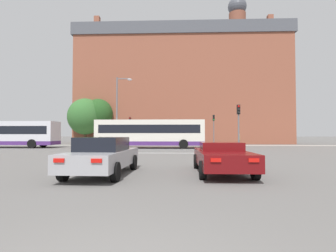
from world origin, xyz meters
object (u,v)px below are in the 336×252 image
Objects in this scene: pedestrian_walking_west at (185,139)px; pedestrian_walking_east at (239,139)px; car_roadster_right at (222,157)px; pedestrian_waiting at (135,138)px; bus_crossing_trailing at (9,134)px; street_lamp_junction at (119,106)px; bus_crossing_lead at (150,133)px; car_saloon_left at (103,155)px; traffic_light_near_right at (239,120)px; traffic_light_far_right at (214,125)px; traffic_light_far_left at (130,126)px.

pedestrian_walking_east is at bearing -170.27° from pedestrian_walking_west.
pedestrian_waiting reaches higher than car_roadster_right.
bus_crossing_trailing reaches higher than pedestrian_waiting.
pedestrian_walking_west is at bearing 48.87° from street_lamp_junction.
car_roadster_right is 0.40× the size of bus_crossing_lead.
bus_crossing_lead is at bearing -91.19° from bus_crossing_trailing.
pedestrian_walking_east is (6.61, 25.64, 0.29)m from car_roadster_right.
car_saloon_left is 1.19× the size of traffic_light_near_right.
traffic_light_far_right is 2.46× the size of pedestrian_waiting.
bus_crossing_trailing is at bearing 34.09° from pedestrian_walking_west.
bus_crossing_lead is 2.96× the size of traffic_light_near_right.
traffic_light_far_right reaches higher than bus_crossing_lead.
bus_crossing_lead is 10.81m from traffic_light_near_right.
street_lamp_junction reaches higher than traffic_light_near_right.
traffic_light_far_right is (7.77, 26.28, 2.11)m from car_saloon_left.
traffic_light_near_right is (3.39, 11.77, 2.08)m from car_roadster_right.
traffic_light_far_left reaches higher than pedestrian_waiting.
traffic_light_near_right reaches higher than car_roadster_right.
car_roadster_right is 19.99m from street_lamp_junction.
bus_crossing_lead reaches higher than pedestrian_walking_west.
street_lamp_junction reaches higher than bus_crossing_trailing.
street_lamp_junction is 4.80× the size of pedestrian_walking_west.
bus_crossing_lead is 3.03× the size of traffic_light_far_left.
traffic_light_far_left is 15.09m from pedestrian_walking_east.
traffic_light_far_right is (24.42, 6.71, 1.22)m from bus_crossing_trailing.
pedestrian_walking_west is (3.83, 26.80, 0.21)m from car_saloon_left.
bus_crossing_lead is 8.63m from pedestrian_walking_west.
car_roadster_right is 2.97× the size of pedestrian_walking_east.
street_lamp_junction reaches higher than pedestrian_waiting.
traffic_light_near_right is 2.51× the size of pedestrian_walking_east.
pedestrian_waiting is at bearing 126.85° from traffic_light_near_right.
bus_crossing_lead is 7.76m from traffic_light_far_left.
bus_crossing_trailing is 25.35m from traffic_light_far_right.
car_saloon_left is 2.99× the size of pedestrian_walking_east.
traffic_light_far_right is 2.63× the size of pedestrian_walking_east.
bus_crossing_lead is at bearing -138.74° from traffic_light_far_right.
pedestrian_waiting is 7.18m from pedestrian_walking_west.
pedestrian_waiting is at bearing -59.64° from bus_crossing_trailing.
traffic_light_far_left is 2.16m from pedestrian_waiting.
car_saloon_left is at bearing -106.48° from traffic_light_far_right.
pedestrian_waiting is at bearing 10.09° from pedestrian_walking_west.
pedestrian_waiting is at bearing 70.12° from traffic_light_far_left.
traffic_light_far_left is 2.29× the size of pedestrian_waiting.
pedestrian_walking_east is at bearing -1.92° from traffic_light_far_right.
traffic_light_far_left is 7.99m from street_lamp_junction.
pedestrian_waiting is (13.31, 7.80, -0.61)m from bus_crossing_trailing.
pedestrian_walking_west is (20.47, 7.23, -0.68)m from bus_crossing_trailing.
traffic_light_far_right is (3.20, 25.76, 2.20)m from car_roadster_right.
bus_crossing_lead is 7.37× the size of pedestrian_walking_west.
car_saloon_left is 1.22× the size of traffic_light_far_left.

